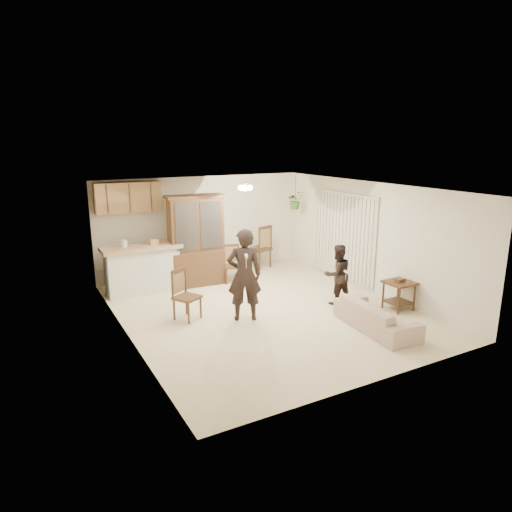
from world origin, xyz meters
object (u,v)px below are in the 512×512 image
adult (244,275)px  chair_hutch_left (233,272)px  side_table (399,295)px  chair_bar (187,305)px  child (337,273)px  chair_hutch_right (259,256)px  sofa (377,310)px  china_hutch (196,241)px

adult → chair_hutch_left: (0.84, 2.25, -0.64)m
side_table → chair_bar: chair_bar is taller
child → chair_hutch_right: size_ratio=1.14×
sofa → side_table: sofa is taller
sofa → side_table: 1.24m
adult → chair_bar: 1.27m
child → side_table: child is taller
sofa → china_hutch: size_ratio=0.87×
child → sofa: bearing=85.8°
sofa → chair_hutch_right: 4.70m
side_table → chair_hutch_left: chair_hutch_left is taller
sofa → chair_hutch_right: chair_hutch_right is taller
sofa → adult: size_ratio=1.04×
chair_hutch_right → chair_bar: bearing=23.5°
adult → chair_hutch_right: (2.06, 3.11, -0.57)m
chair_hutch_left → adult: bearing=-91.3°
chair_hutch_left → chair_hutch_right: 1.49m
side_table → chair_hutch_right: bearing=103.0°
chair_bar → chair_hutch_right: size_ratio=0.84×
sofa → chair_hutch_left: bearing=20.7°
child → chair_hutch_right: bearing=-84.3°
adult → chair_hutch_right: adult is taller
sofa → chair_hutch_left: size_ratio=2.04×
china_hutch → side_table: bearing=-46.3°
child → chair_bar: (-3.09, 0.70, -0.40)m
child → chair_hutch_left: size_ratio=1.47×
sofa → child: size_ratio=1.39×
child → chair_hutch_right: child is taller
adult → chair_bar: (-0.97, 0.55, -0.62)m
adult → chair_hutch_left: adult is taller
chair_bar → side_table: bearing=-51.2°
side_table → chair_hutch_left: bearing=123.5°
chair_hutch_right → child: bearing=74.4°
side_table → chair_hutch_right: size_ratio=0.56×
chair_bar → adult: bearing=-58.8°
adult → chair_bar: bearing=-7.3°
sofa → chair_hutch_right: size_ratio=1.59×
adult → side_table: adult is taller
adult → chair_hutch_right: size_ratio=1.53×
sofa → side_table: (1.11, 0.54, -0.06)m
sofa → adult: adult is taller
chair_bar → chair_hutch_right: chair_hutch_right is taller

